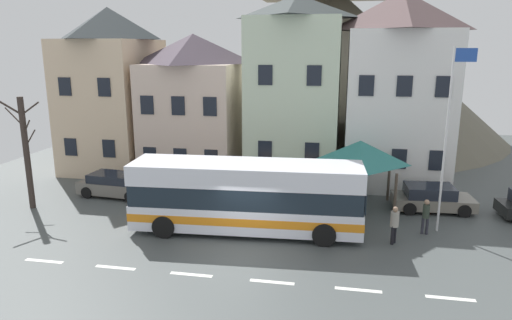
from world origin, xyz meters
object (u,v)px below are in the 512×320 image
at_px(pedestrian_02, 394,222).
at_px(transit_bus, 246,197).
at_px(townhouse_00, 113,90).
at_px(parked_car_01, 116,185).
at_px(pedestrian_00, 339,204).
at_px(hilltop_castle, 328,52).
at_px(parked_car_00, 431,198).
at_px(public_bench, 350,188).
at_px(bus_shelter, 360,153).
at_px(townhouse_02, 296,89).
at_px(townhouse_01, 195,105).
at_px(bare_tree_00, 26,150).
at_px(pedestrian_01, 426,214).
at_px(townhouse_03, 397,90).
at_px(flagpole, 448,130).

bearing_deg(pedestrian_02, transit_bus, 177.98).
distance_m(townhouse_00, transit_bus, 15.38).
height_order(parked_car_01, pedestrian_00, pedestrian_00).
distance_m(hilltop_castle, parked_car_00, 23.02).
bearing_deg(public_bench, bus_shelter, -79.97).
height_order(townhouse_02, pedestrian_00, townhouse_02).
xyz_separation_m(townhouse_01, public_bench, (10.02, -3.50, -3.99)).
distance_m(pedestrian_02, bare_tree_00, 18.14).
height_order(townhouse_02, parked_car_01, townhouse_02).
xyz_separation_m(townhouse_00, townhouse_02, (12.34, -0.07, 0.26)).
bearing_deg(townhouse_02, parked_car_01, -146.79).
xyz_separation_m(townhouse_00, pedestrian_01, (19.10, -8.73, -4.37)).
xyz_separation_m(transit_bus, pedestrian_00, (4.07, 2.06, -0.74)).
distance_m(hilltop_castle, pedestrian_02, 26.84).
distance_m(townhouse_03, transit_bus, 12.79).
bearing_deg(townhouse_02, bus_shelter, -56.10).
bearing_deg(parked_car_00, transit_bus, -157.02).
height_order(hilltop_castle, pedestrian_01, hilltop_castle).
xyz_separation_m(townhouse_02, public_bench, (3.54, -3.81, -5.11)).
bearing_deg(townhouse_02, pedestrian_02, -62.12).
height_order(pedestrian_00, flagpole, flagpole).
relative_size(pedestrian_00, flagpole, 0.19).
distance_m(townhouse_00, pedestrian_00, 17.73).
xyz_separation_m(townhouse_01, hilltop_castle, (7.81, 16.00, 3.17)).
height_order(townhouse_01, parked_car_01, townhouse_01).
height_order(townhouse_00, pedestrian_00, townhouse_00).
relative_size(townhouse_02, parked_car_00, 2.75).
relative_size(parked_car_01, public_bench, 2.75).
xyz_separation_m(parked_car_00, parked_car_01, (-16.92, -0.79, 0.00)).
relative_size(townhouse_03, public_bench, 7.27).
bearing_deg(bare_tree_00, transit_bus, -5.02).
bearing_deg(townhouse_00, parked_car_01, -64.09).
bearing_deg(parked_car_00, public_bench, 155.38).
bearing_deg(pedestrian_01, pedestrian_00, 165.93).
relative_size(hilltop_castle, flagpole, 3.94).
height_order(transit_bus, parked_car_01, transit_bus).
distance_m(townhouse_00, townhouse_02, 12.34).
bearing_deg(parked_car_00, townhouse_00, 160.76).
bearing_deg(bus_shelter, parked_car_00, 7.39).
bearing_deg(pedestrian_01, public_bench, 123.51).
distance_m(townhouse_01, transit_bus, 11.25).
distance_m(pedestrian_00, pedestrian_01, 3.92).
distance_m(parked_car_00, bare_tree_00, 20.71).
xyz_separation_m(hilltop_castle, pedestrian_00, (1.62, -23.41, -6.77)).
bearing_deg(pedestrian_02, townhouse_00, 150.27).
relative_size(flagpole, bare_tree_00, 1.39).
relative_size(hilltop_castle, pedestrian_00, 20.59).
distance_m(public_bench, flagpole, 7.20).
bearing_deg(townhouse_02, parked_car_00, -35.03).
distance_m(townhouse_00, parked_car_00, 21.17).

